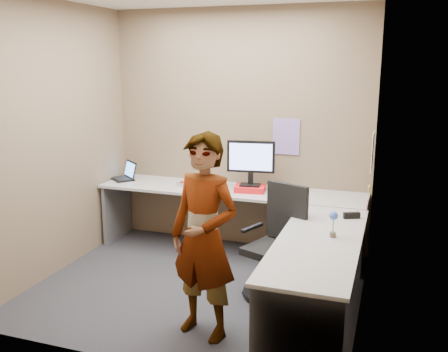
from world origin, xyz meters
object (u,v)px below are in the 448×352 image
at_px(office_chair, 277,252).
at_px(person, 204,237).
at_px(monitor, 251,159).
at_px(desk, 253,221).

distance_m(office_chair, person, 1.01).
bearing_deg(person, monitor, 109.01).
relative_size(desk, monitor, 5.79).
bearing_deg(office_chair, person, -92.42).
bearing_deg(monitor, office_chair, -67.98).
bearing_deg(monitor, person, -93.73).
xyz_separation_m(desk, monitor, (-0.20, 0.58, 0.49)).
distance_m(desk, person, 1.16).
xyz_separation_m(office_chair, person, (-0.38, -0.85, 0.39)).
height_order(monitor, office_chair, monitor).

